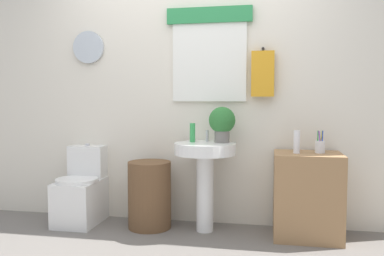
# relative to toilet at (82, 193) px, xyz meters

# --- Properties ---
(back_wall) EXTENTS (4.40, 0.18, 2.60)m
(back_wall) POSITION_rel_toilet_xyz_m (0.99, 0.27, 1.03)
(back_wall) COLOR silver
(back_wall) RESTS_ON ground_plane
(toilet) EXTENTS (0.38, 0.51, 0.73)m
(toilet) POSITION_rel_toilet_xyz_m (0.00, 0.00, 0.00)
(toilet) COLOR white
(toilet) RESTS_ON ground_plane
(laundry_hamper) EXTENTS (0.38, 0.38, 0.60)m
(laundry_hamper) POSITION_rel_toilet_xyz_m (0.67, -0.03, 0.02)
(laundry_hamper) COLOR brown
(laundry_hamper) RESTS_ON ground_plane
(pedestal_sink) EXTENTS (0.53, 0.53, 0.78)m
(pedestal_sink) POSITION_rel_toilet_xyz_m (1.17, -0.03, 0.31)
(pedestal_sink) COLOR white
(pedestal_sink) RESTS_ON ground_plane
(faucet) EXTENTS (0.03, 0.03, 0.10)m
(faucet) POSITION_rel_toilet_xyz_m (1.17, 0.09, 0.55)
(faucet) COLOR silver
(faucet) RESTS_ON pedestal_sink
(wooden_cabinet) EXTENTS (0.55, 0.44, 0.71)m
(wooden_cabinet) POSITION_rel_toilet_xyz_m (2.03, -0.03, 0.08)
(wooden_cabinet) COLOR #9E754C
(wooden_cabinet) RESTS_ON ground_plane
(soap_bottle) EXTENTS (0.05, 0.05, 0.17)m
(soap_bottle) POSITION_rel_toilet_xyz_m (1.05, 0.02, 0.58)
(soap_bottle) COLOR green
(soap_bottle) RESTS_ON pedestal_sink
(potted_plant) EXTENTS (0.23, 0.23, 0.31)m
(potted_plant) POSITION_rel_toilet_xyz_m (1.31, 0.03, 0.67)
(potted_plant) COLOR slate
(potted_plant) RESTS_ON pedestal_sink
(lotion_bottle) EXTENTS (0.05, 0.05, 0.19)m
(lotion_bottle) POSITION_rel_toilet_xyz_m (1.94, -0.07, 0.52)
(lotion_bottle) COLOR white
(lotion_bottle) RESTS_ON wooden_cabinet
(toothbrush_cup) EXTENTS (0.08, 0.08, 0.19)m
(toothbrush_cup) POSITION_rel_toilet_xyz_m (2.13, -0.01, 0.48)
(toothbrush_cup) COLOR silver
(toothbrush_cup) RESTS_ON wooden_cabinet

